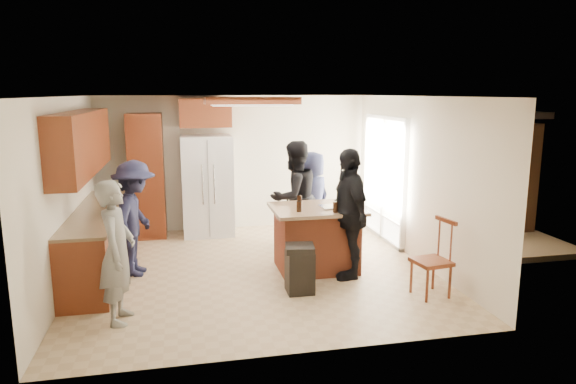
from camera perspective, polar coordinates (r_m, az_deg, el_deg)
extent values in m
plane|color=tan|center=(7.59, -3.66, -8.66)|extent=(5.00, 5.00, 0.00)
plane|color=white|center=(7.15, -3.91, 10.56)|extent=(5.00, 5.00, 0.00)
plane|color=beige|center=(9.72, -5.89, 3.25)|extent=(5.00, 0.00, 5.00)
plane|color=beige|center=(4.87, 0.46, -4.52)|extent=(5.00, 0.00, 5.00)
plane|color=beige|center=(7.35, -23.44, -0.12)|extent=(0.00, 5.00, 5.00)
plane|color=beige|center=(8.01, 14.22, 1.31)|extent=(0.00, 5.00, 5.00)
cube|color=white|center=(9.11, 10.75, 1.32)|extent=(0.02, 1.60, 2.10)
cube|color=white|center=(9.10, 10.63, 1.32)|extent=(0.08, 1.72, 2.10)
cube|color=maroon|center=(7.35, -4.12, 10.10)|extent=(1.30, 0.70, 0.10)
cube|color=white|center=(7.35, -4.12, 9.63)|extent=(1.10, 0.50, 0.02)
cube|color=olive|center=(10.02, 18.60, -4.63)|extent=(3.00, 3.00, 0.10)
cube|color=#593319|center=(10.67, 20.56, 1.94)|extent=(1.40, 1.60, 2.00)
imported|color=gray|center=(6.03, -18.46, -6.37)|extent=(0.49, 0.63, 1.62)
imported|color=black|center=(8.17, 0.71, -0.63)|extent=(1.03, 0.87, 1.81)
imported|color=#1B1E37|center=(8.66, 2.66, -0.73)|extent=(0.93, 0.83, 1.59)
imported|color=black|center=(7.15, 6.74, -2.37)|extent=(0.59, 1.09, 1.81)
imported|color=#1A1C35|center=(7.51, -16.61, -2.82)|extent=(0.66, 1.12, 1.63)
cube|color=maroon|center=(7.86, -20.28, -5.28)|extent=(0.60, 3.00, 0.88)
cube|color=#846B4C|center=(7.75, -20.51, -2.01)|extent=(0.64, 3.00, 0.04)
cube|color=maroon|center=(7.63, -21.93, 5.12)|extent=(0.35, 3.00, 0.85)
cube|color=maroon|center=(9.41, -15.41, 1.73)|extent=(0.60, 0.60, 2.20)
cube|color=maroon|center=(9.30, -9.22, 8.70)|extent=(0.90, 0.60, 0.50)
cube|color=white|center=(9.36, -8.95, 0.70)|extent=(0.90, 0.72, 1.80)
cube|color=gray|center=(9.00, -8.82, 0.30)|extent=(0.01, 0.01, 1.71)
cylinder|color=silver|center=(8.96, -9.47, 0.81)|extent=(0.02, 0.02, 0.70)
cylinder|color=silver|center=(8.97, -8.19, 0.86)|extent=(0.02, 0.02, 0.70)
cube|color=#984127|center=(7.51, 3.16, -5.35)|extent=(1.10, 0.85, 0.88)
cube|color=#8B6D50|center=(7.39, 3.20, -1.89)|extent=(1.28, 1.03, 0.05)
cube|color=silver|center=(7.41, 5.17, -1.61)|extent=(0.42, 0.33, 0.02)
imported|color=brown|center=(7.28, 7.14, -1.75)|extent=(0.28, 0.28, 0.05)
cylinder|color=black|center=(7.08, 1.23, -1.61)|extent=(0.07, 0.07, 0.15)
cylinder|color=black|center=(7.48, 1.30, -0.93)|extent=(0.07, 0.07, 0.15)
cylinder|color=black|center=(7.76, 5.94, -0.56)|extent=(0.07, 0.07, 0.15)
cylinder|color=black|center=(7.08, 5.29, -1.67)|extent=(0.07, 0.07, 0.15)
cube|color=black|center=(6.71, 1.31, -8.85)|extent=(0.35, 0.35, 0.55)
cube|color=black|center=(6.61, 1.33, -6.28)|extent=(0.41, 0.41, 0.08)
cube|color=maroon|center=(6.78, 15.63, -7.48)|extent=(0.48, 0.48, 0.05)
cylinder|color=maroon|center=(6.63, 15.20, -9.98)|extent=(0.04, 0.04, 0.44)
cylinder|color=maroon|center=(6.83, 17.55, -9.50)|extent=(0.04, 0.04, 0.44)
cylinder|color=maroon|center=(6.89, 13.53, -9.09)|extent=(0.04, 0.04, 0.44)
cylinder|color=maroon|center=(7.08, 15.84, -8.66)|extent=(0.04, 0.04, 0.44)
cube|color=maroon|center=(6.75, 17.16, -3.05)|extent=(0.10, 0.40, 0.05)
cylinder|color=maroon|center=(6.73, 17.67, -5.34)|extent=(0.03, 0.03, 0.50)
cylinder|color=maroon|center=(6.91, 16.44, -4.84)|extent=(0.03, 0.03, 0.50)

